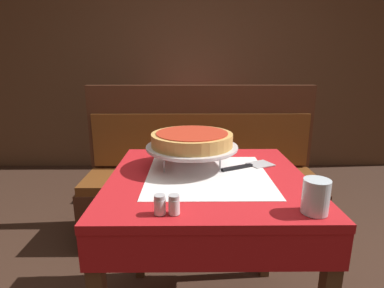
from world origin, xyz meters
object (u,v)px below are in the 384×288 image
(deep_dish_pizza, at_px, (192,139))
(dining_table_rear, at_px, (191,124))
(pizza_pan_stand, at_px, (192,148))
(dining_table_front, at_px, (207,197))
(water_glass_near, at_px, (316,196))
(napkin_holder, at_px, (218,143))
(condiment_caddy, at_px, (181,108))
(pepper_shaker, at_px, (174,205))
(pizza_server, at_px, (249,166))
(salt_shaker, at_px, (160,205))
(booth_bench, at_px, (201,193))

(deep_dish_pizza, bearing_deg, dining_table_rear, 89.74)
(pizza_pan_stand, bearing_deg, dining_table_rear, 89.74)
(dining_table_front, distance_m, deep_dish_pizza, 0.26)
(dining_table_front, xyz_separation_m, water_glass_near, (0.31, -0.33, 0.16))
(napkin_holder, height_order, condiment_caddy, condiment_caddy)
(pepper_shaker, relative_size, condiment_caddy, 0.38)
(napkin_holder, relative_size, condiment_caddy, 0.62)
(pizza_server, bearing_deg, salt_shaker, -129.21)
(dining_table_front, bearing_deg, dining_table_rear, 91.83)
(booth_bench, relative_size, napkin_holder, 16.47)
(dining_table_front, distance_m, pizza_server, 0.24)
(deep_dish_pizza, relative_size, water_glass_near, 3.30)
(dining_table_rear, relative_size, water_glass_near, 7.74)
(dining_table_rear, distance_m, pizza_server, 1.72)
(dining_table_front, distance_m, condiment_caddy, 1.78)
(salt_shaker, bearing_deg, booth_bench, 81.54)
(booth_bench, bearing_deg, water_glass_near, -75.45)
(booth_bench, distance_m, pizza_pan_stand, 0.91)
(pizza_pan_stand, distance_m, water_glass_near, 0.58)
(dining_table_front, distance_m, water_glass_near, 0.48)
(dining_table_rear, distance_m, pizza_pan_stand, 1.71)
(salt_shaker, bearing_deg, pizza_server, 50.79)
(booth_bench, height_order, pepper_shaker, booth_bench)
(pizza_pan_stand, distance_m, deep_dish_pizza, 0.04)
(dining_table_front, bearing_deg, pepper_shaker, -110.16)
(booth_bench, relative_size, pizza_server, 6.36)
(dining_table_rear, height_order, salt_shaker, salt_shaker)
(pizza_pan_stand, xyz_separation_m, deep_dish_pizza, (0.00, 0.00, 0.04))
(dining_table_front, bearing_deg, condiment_caddy, 95.02)
(dining_table_rear, distance_m, booth_bench, 1.02)
(salt_shaker, distance_m, pepper_shaker, 0.04)
(pizza_pan_stand, distance_m, pizza_server, 0.27)
(dining_table_rear, xyz_separation_m, salt_shaker, (-0.11, -2.13, 0.15))
(booth_bench, xyz_separation_m, condiment_caddy, (-0.16, 0.94, 0.49))
(salt_shaker, bearing_deg, condiment_caddy, 89.70)
(dining_table_front, bearing_deg, pizza_server, 28.54)
(pizza_server, bearing_deg, deep_dish_pizza, 179.98)
(water_glass_near, relative_size, pepper_shaker, 1.76)
(pizza_pan_stand, height_order, pepper_shaker, pizza_pan_stand)
(pizza_server, relative_size, pepper_shaker, 4.20)
(dining_table_rear, height_order, pizza_pan_stand, pizza_pan_stand)
(deep_dish_pizza, bearing_deg, salt_shaker, -103.04)
(dining_table_front, distance_m, napkin_holder, 0.40)
(water_glass_near, xyz_separation_m, salt_shaker, (-0.48, -0.00, -0.02))
(booth_bench, height_order, salt_shaker, booth_bench)
(dining_table_front, relative_size, booth_bench, 0.49)
(dining_table_front, distance_m, salt_shaker, 0.40)
(pizza_pan_stand, xyz_separation_m, water_glass_near, (0.38, -0.44, -0.03))
(dining_table_front, relative_size, pepper_shaker, 13.15)
(water_glass_near, bearing_deg, napkin_holder, 108.81)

